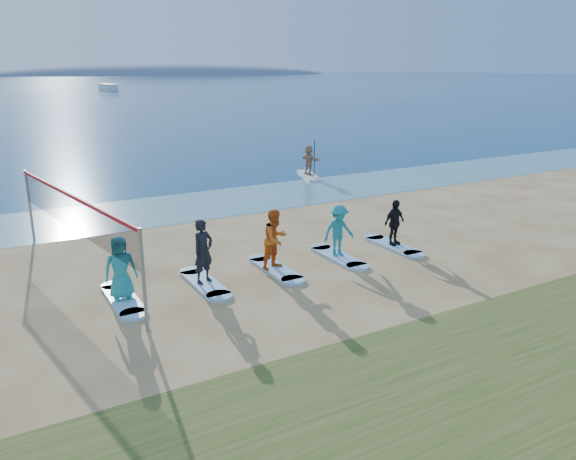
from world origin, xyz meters
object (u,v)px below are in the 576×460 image
student_1 (203,251)px  surfboard_1 (205,283)px  surfboard_3 (338,257)px  paddleboarder (309,160)px  volleyball_net (72,213)px  paddleboard (309,176)px  boat_offshore_b (109,91)px  student_2 (275,239)px  student_0 (120,268)px  surfboard_4 (393,246)px  student_4 (394,222)px  surfboard_0 (123,300)px  student_3 (339,231)px  surfboard_2 (276,269)px

student_1 → surfboard_1: bearing=67.8°
surfboard_1 → surfboard_3: size_ratio=1.00×
paddleboarder → surfboard_3: bearing=146.3°
surfboard_1 → student_1: size_ratio=1.21×
paddleboarder → surfboard_3: (-6.31, -11.90, -0.88)m
volleyball_net → paddleboard: 16.82m
boat_offshore_b → student_1: (-24.16, -118.20, 1.00)m
volleyball_net → student_2: 5.84m
student_1 → surfboard_3: size_ratio=0.82×
student_0 → paddleboarder: bearing=44.2°
paddleboard → surfboard_4: paddleboard is taller
surfboard_4 → student_4: student_4 is taller
student_1 → volleyball_net: bearing=117.8°
volleyball_net → surfboard_3: bearing=-18.2°
volleyball_net → surfboard_3: 8.10m
surfboard_1 → boat_offshore_b: bearing=78.4°
student_0 → surfboard_3: size_ratio=0.77×
paddleboard → student_2: student_2 is taller
boat_offshore_b → surfboard_0: 121.12m
student_0 → surfboard_4: size_ratio=0.77×
surfboard_0 → student_0: student_0 is taller
surfboard_0 → surfboard_4: size_ratio=1.00×
boat_offshore_b → surfboard_4: bearing=-109.2°
student_1 → student_2: (2.28, 0.00, -0.00)m
paddleboarder → student_3: size_ratio=0.97×
paddleboard → surfboard_1: (-10.86, -11.90, -0.01)m
surfboard_1 → student_4: student_4 is taller
volleyball_net → paddleboarder: 16.75m
surfboard_3 → student_3: (0.00, -0.00, 0.87)m
volleyball_net → surfboard_0: 3.16m
volleyball_net → surfboard_4: bearing=-14.2°
boat_offshore_b → student_0: student_0 is taller
volleyball_net → student_3: (7.49, -2.47, -0.99)m
surfboard_3 → volleyball_net: bearing=161.8°
paddleboard → surfboard_4: 12.57m
boat_offshore_b → student_3: bearing=-110.3°
paddleboard → surfboard_2: (-8.58, -11.90, -0.01)m
surfboard_4 → student_2: bearing=180.0°
boat_offshore_b → surfboard_1: 120.64m
volleyball_net → surfboard_1: size_ratio=4.08×
paddleboard → surfboard_3: bearing=-99.6°
paddleboarder → surfboard_4: paddleboarder is taller
surfboard_2 → boat_offshore_b: bearing=79.5°
volleyball_net → student_3: size_ratio=5.41×
student_0 → surfboard_2: size_ratio=0.77×
paddleboard → student_2: bearing=-107.5°
student_0 → surfboard_4: bearing=2.0°
paddleboarder → student_4: bearing=155.5°
student_2 → surfboard_3: size_ratio=0.82×
student_0 → volleyball_net: bearing=107.0°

